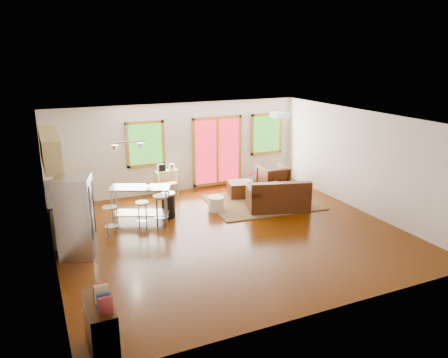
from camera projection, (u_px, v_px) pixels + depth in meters
name	position (u px, v px, depth m)	size (l,w,h in m)	color
floor	(229.00, 233.00, 10.03)	(7.50, 7.00, 0.02)	#321300
ceiling	(230.00, 119.00, 9.30)	(7.50, 7.00, 0.02)	silver
back_wall	(179.00, 148.00, 12.74)	(7.50, 0.02, 2.60)	beige
left_wall	(48.00, 201.00, 8.19)	(0.02, 7.00, 2.60)	beige
right_wall	(363.00, 161.00, 11.15)	(0.02, 7.00, 2.60)	beige
front_wall	(327.00, 237.00, 6.59)	(7.50, 0.02, 2.60)	beige
window_left	(145.00, 144.00, 12.25)	(1.10, 0.05, 1.30)	#1F4E14
french_doors	(217.00, 151.00, 13.22)	(1.60, 0.05, 2.10)	maroon
window_right	(267.00, 134.00, 13.78)	(1.10, 0.05, 1.30)	#1F4E14
rug	(262.00, 202.00, 12.01)	(2.88, 2.21, 0.03)	#405B32
loveseat	(278.00, 198.00, 11.38)	(1.74, 1.29, 0.83)	black
coffee_table	(269.00, 188.00, 12.24)	(0.97, 0.68, 0.36)	#321D08
armchair	(273.00, 176.00, 13.06)	(0.78, 0.73, 0.80)	black
ottoman	(240.00, 189.00, 12.45)	(0.65, 0.65, 0.44)	black
pouf	(216.00, 204.00, 11.36)	(0.43, 0.43, 0.37)	silver
vase	(250.00, 180.00, 12.25)	(0.21, 0.22, 0.34)	silver
book	(273.00, 179.00, 12.31)	(0.21, 0.03, 0.28)	maroon
cabinets	(59.00, 192.00, 9.89)	(0.64, 2.24, 2.30)	tan
refrigerator	(76.00, 217.00, 8.66)	(0.82, 0.80, 1.66)	#B7BABC
island	(141.00, 198.00, 10.47)	(1.53, 1.09, 0.90)	#B7BABC
cup	(148.00, 182.00, 10.39)	(0.14, 0.11, 0.14)	silver
bar_stool_a	(110.00, 214.00, 9.77)	(0.33, 0.33, 0.68)	#B7BABC
bar_stool_b	(142.00, 209.00, 10.13)	(0.36, 0.36, 0.65)	#B7BABC
bar_stool_c	(161.00, 204.00, 10.24)	(0.41, 0.41, 0.76)	#B7BABC
trash_can	(169.00, 205.00, 10.88)	(0.36, 0.36, 0.64)	black
kitchen_cart	(166.00, 174.00, 12.44)	(0.65, 0.44, 0.95)	tan
bookshelf	(101.00, 328.00, 5.90)	(0.35, 0.89, 1.04)	#321D08
ceiling_flush	(280.00, 115.00, 10.48)	(0.35, 0.35, 0.12)	white
pendant_light	(128.00, 146.00, 10.06)	(0.80, 0.18, 0.79)	gray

